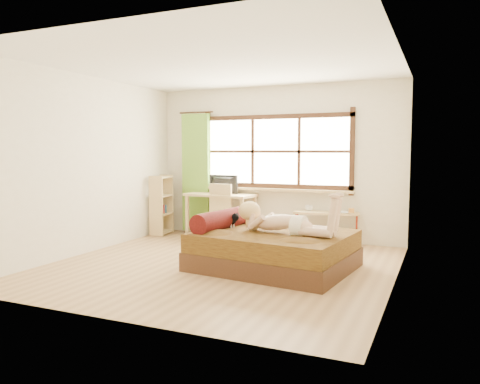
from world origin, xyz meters
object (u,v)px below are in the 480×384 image
at_px(kitten, 228,219).
at_px(desk, 221,199).
at_px(bookshelf, 161,205).
at_px(pipe_shelf, 327,220).
at_px(woman, 284,211).
at_px(bed, 270,248).
at_px(chair, 217,209).

distance_m(kitten, desk, 1.93).
height_order(desk, bookshelf, bookshelf).
bearing_deg(kitten, pipe_shelf, 68.13).
relative_size(kitten, pipe_shelf, 0.26).
height_order(woman, bookshelf, bookshelf).
height_order(bed, desk, desk).
bearing_deg(chair, kitten, -52.10).
bearing_deg(kitten, bed, -1.09).
bearing_deg(woman, bookshelf, 157.81).
height_order(bed, chair, chair).
bearing_deg(desk, woman, -39.46).
bearing_deg(bed, kitten, 178.91).
bearing_deg(bookshelf, pipe_shelf, -0.88).
bearing_deg(pipe_shelf, kitten, -127.68).
distance_m(pipe_shelf, bookshelf, 3.08).
distance_m(bed, bookshelf, 3.17).
bearing_deg(bookshelf, bed, -36.94).
height_order(kitten, pipe_shelf, kitten).
height_order(woman, pipe_shelf, woman).
relative_size(kitten, desk, 0.22).
xyz_separation_m(chair, bookshelf, (-1.24, 0.15, 0.01)).
distance_m(bed, chair, 2.08).
relative_size(desk, chair, 1.33).
bearing_deg(bed, woman, -8.84).
bearing_deg(kitten, desk, 125.83).
bearing_deg(pipe_shelf, chair, -174.05).
bearing_deg(bookshelf, kitten, -42.68).
relative_size(bed, pipe_shelf, 1.91).
distance_m(bed, pipe_shelf, 1.93).
bearing_deg(desk, chair, -67.01).
relative_size(kitten, chair, 0.30).
distance_m(kitten, chair, 1.56).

